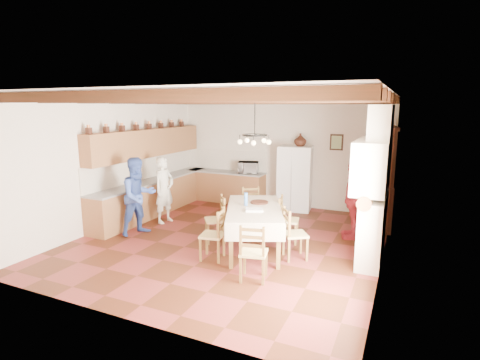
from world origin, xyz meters
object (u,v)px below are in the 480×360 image
(chair_right_near, at_px, (295,233))
(person_man, at_px, (164,190))
(refrigerator, at_px, (295,178))
(person_woman_red, at_px, (353,199))
(chair_left_near, at_px, (212,234))
(microwave, at_px, (248,167))
(hutch, at_px, (381,177))
(chair_end_far, at_px, (252,209))
(chair_end_near, at_px, (254,252))
(chair_right_far, at_px, (289,219))
(dining_table, at_px, (254,211))
(person_woman_blue, at_px, (139,196))
(chair_left_far, at_px, (215,219))

(chair_right_near, xyz_separation_m, person_man, (-3.50, 0.84, 0.32))
(refrigerator, xyz_separation_m, person_woman_red, (1.75, -1.68, -0.02))
(chair_left_near, height_order, chair_right_near, same)
(microwave, bearing_deg, person_woman_red, -48.41)
(person_man, bearing_deg, hutch, -61.49)
(person_woman_red, bearing_deg, chair_end_far, -92.80)
(hutch, xyz_separation_m, chair_end_far, (-2.62, -1.44, -0.69))
(chair_right_near, height_order, chair_end_near, same)
(chair_right_near, height_order, chair_right_far, same)
(dining_table, bearing_deg, chair_left_near, -125.64)
(chair_left_near, distance_m, person_man, 2.63)
(chair_right_near, xyz_separation_m, chair_right_far, (-0.37, 0.78, 0.00))
(refrigerator, bearing_deg, person_man, -143.16)
(chair_left_near, distance_m, chair_end_near, 1.12)
(chair_left_near, bearing_deg, person_woman_blue, -115.69)
(refrigerator, relative_size, dining_table, 0.79)
(chair_right_far, xyz_separation_m, chair_end_far, (-1.01, 0.43, 0.00))
(microwave, bearing_deg, chair_right_near, -74.26)
(chair_left_near, distance_m, chair_right_far, 1.76)
(person_woman_blue, xyz_separation_m, person_woman_red, (4.30, 1.67, -0.01))
(refrigerator, relative_size, chair_end_far, 1.81)
(dining_table, distance_m, person_woman_red, 2.23)
(dining_table, distance_m, person_man, 2.76)
(chair_left_near, height_order, person_woman_blue, person_woman_blue)
(chair_left_far, xyz_separation_m, person_woman_red, (2.56, 1.40, 0.36))
(chair_left_far, height_order, chair_right_near, same)
(chair_end_near, distance_m, chair_end_far, 2.56)
(person_woman_blue, relative_size, microwave, 2.94)
(chair_left_far, bearing_deg, chair_right_far, 76.94)
(person_man, distance_m, person_woman_red, 4.36)
(dining_table, xyz_separation_m, microwave, (-1.50, 3.22, 0.28))
(chair_left_near, bearing_deg, microwave, -176.86)
(dining_table, relative_size, chair_right_far, 2.31)
(hutch, distance_m, chair_end_near, 4.18)
(chair_right_far, bearing_deg, person_woman_red, -65.98)
(dining_table, distance_m, chair_right_far, 0.91)
(chair_end_near, xyz_separation_m, person_woman_blue, (-3.14, 1.04, 0.37))
(refrigerator, xyz_separation_m, person_man, (-2.54, -2.41, -0.07))
(hutch, relative_size, chair_left_near, 2.43)
(chair_right_far, distance_m, person_woman_red, 1.46)
(chair_end_far, bearing_deg, dining_table, -96.82)
(chair_left_far, height_order, person_woman_red, person_woman_red)
(chair_left_near, height_order, chair_end_near, same)
(chair_left_near, height_order, chair_end_far, same)
(hutch, bearing_deg, microwave, 163.23)
(hutch, xyz_separation_m, chair_left_near, (-2.62, -3.33, -0.69))
(hutch, distance_m, person_man, 5.09)
(dining_table, relative_size, chair_right_near, 2.31)
(chair_end_far, relative_size, microwave, 1.65)
(refrigerator, height_order, chair_right_near, refrigerator)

